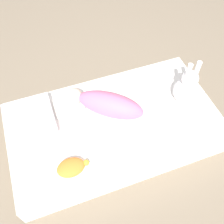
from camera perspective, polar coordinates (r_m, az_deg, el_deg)
ground_plane at (r=1.95m, az=0.42°, el=-4.78°), size 12.00×12.00×0.00m
bed_mattress at (r=1.87m, az=0.44°, el=-3.36°), size 1.44×0.81×0.18m
burp_cloth at (r=1.88m, az=-9.32°, el=1.31°), size 0.20×0.16×0.02m
swaddled_baby at (r=1.77m, az=-1.39°, el=1.77°), size 0.50×0.43×0.17m
pillow at (r=1.84m, az=-17.34°, el=-1.36°), size 0.31×0.32×0.07m
bunny_plush at (r=1.88m, az=15.96°, el=5.09°), size 0.18×0.18×0.35m
turtle_plush at (r=1.62m, az=-8.82°, el=-11.78°), size 0.20×0.12×0.06m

